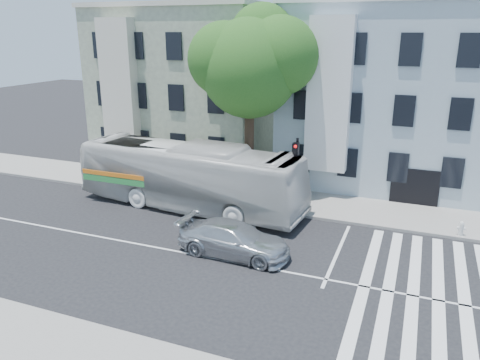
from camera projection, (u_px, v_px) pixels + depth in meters
The scene contains 10 objects.
ground at pixel (183, 253), 21.08m from camera, with size 120.00×120.00×0.00m, color black.
sidewalk_far at pixel (246, 195), 28.14m from camera, with size 80.00×4.00×0.15m, color gray.
building_left at pixel (192, 87), 35.13m from camera, with size 12.00×10.00×11.00m, color gray.
building_right at pixel (386, 96), 30.23m from camera, with size 12.00×10.00×11.00m, color #A4BAC3.
street_tree at pixel (252, 62), 26.40m from camera, with size 7.30×5.90×11.10m.
bus at pixel (189, 176), 25.93m from camera, with size 13.28×3.11×3.70m, color silver.
sedan at pixel (234, 239), 20.69m from camera, with size 5.10×2.07×1.48m, color silver.
hedge at pixel (181, 190), 27.73m from camera, with size 8.50×0.84×0.70m, color #22551B, non-canonical shape.
traffic_signal at pixel (296, 167), 24.25m from camera, with size 0.45×0.53×4.30m.
fire_hydrant at pixel (461, 228), 22.41m from camera, with size 0.39×0.23×0.71m.
Camera 1 is at (9.41, -16.78, 9.57)m, focal length 35.00 mm.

